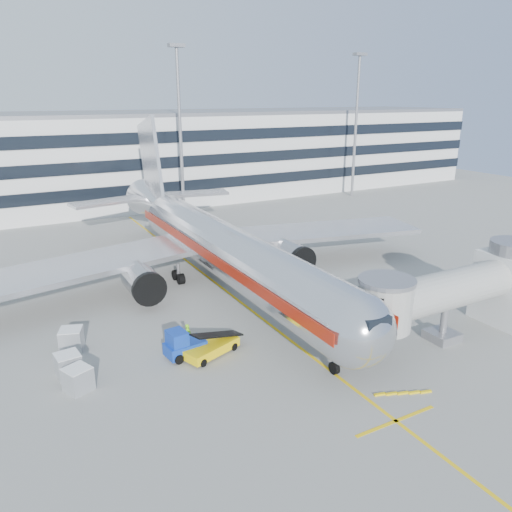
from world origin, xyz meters
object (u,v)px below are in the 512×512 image
belt_loader (212,347)px  cargo_container_front (78,379)px  ramp_worker (188,335)px  cargo_container_left (68,365)px  baggage_tug (183,345)px  cargo_container_right (71,339)px  main_jet (215,244)px

belt_loader → cargo_container_front: size_ratio=2.32×
ramp_worker → cargo_container_left: bearing=129.8°
baggage_tug → cargo_container_left: 7.89m
belt_loader → cargo_container_left: bearing=168.2°
belt_loader → cargo_container_left: (-9.75, 2.04, 0.21)m
cargo_container_front → cargo_container_right: bearing=84.6°
cargo_container_right → ramp_worker: 8.71m
belt_loader → baggage_tug: bearing=157.5°
cargo_container_left → cargo_container_front: bearing=-83.1°
cargo_container_left → ramp_worker: 8.78m
baggage_tug → belt_loader: bearing=-22.5°
cargo_container_left → cargo_container_front: 2.15m
main_jet → cargo_container_right: 17.33m
belt_loader → baggage_tug: belt_loader is taller
cargo_container_left → cargo_container_right: cargo_container_right is taller
belt_loader → cargo_container_front: (-9.49, -0.10, 0.20)m
cargo_container_right → main_jet: bearing=26.1°
baggage_tug → ramp_worker: size_ratio=1.72×
baggage_tug → cargo_container_right: bearing=144.4°
belt_loader → main_jet: bearing=64.5°
cargo_container_left → belt_loader: bearing=-11.8°
belt_loader → ramp_worker: 2.47m
main_jet → ramp_worker: size_ratio=28.86×
cargo_container_front → ramp_worker: ramp_worker is taller
cargo_container_left → cargo_container_right: 3.86m
baggage_tug → ramp_worker: 1.75m
main_jet → cargo_container_right: main_jet is taller
ramp_worker → belt_loader: bearing=-118.2°
belt_loader → baggage_tug: (-1.96, 0.81, 0.32)m
cargo_container_front → ramp_worker: size_ratio=1.14×
main_jet → baggage_tug: size_ratio=16.75×
main_jet → cargo_container_left: (-16.08, -11.26, -3.41)m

